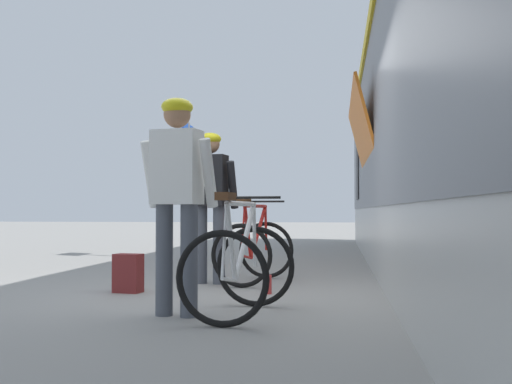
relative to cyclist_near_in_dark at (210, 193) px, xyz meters
name	(u,v)px	position (x,y,z in m)	size (l,w,h in m)	color
ground_plane	(246,297)	(0.58, -1.06, -1.05)	(80.00, 80.00, 0.00)	gray
cyclist_near_in_dark	(210,193)	(0.00, 0.00, 0.00)	(0.64, 0.36, 1.76)	#4C515B
cyclist_far_in_white	(177,185)	(0.19, -2.24, 0.00)	(0.65, 0.38, 1.76)	#4C515B
bicycle_near_red	(255,249)	(0.50, 0.16, -0.65)	(0.87, 1.17, 0.99)	black
bicycle_far_white	(240,266)	(0.69, -2.17, -0.65)	(0.82, 1.14, 0.99)	black
backpack_on_platform	(128,273)	(-0.68, -0.88, -0.85)	(0.28, 0.18, 0.40)	maroon
water_bottle_near_the_bikes	(268,284)	(0.77, -0.80, -0.96)	(0.08, 0.08, 0.19)	red
platform_sign_post	(187,167)	(-1.13, 3.49, 0.57)	(0.08, 0.70, 2.40)	#595B60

